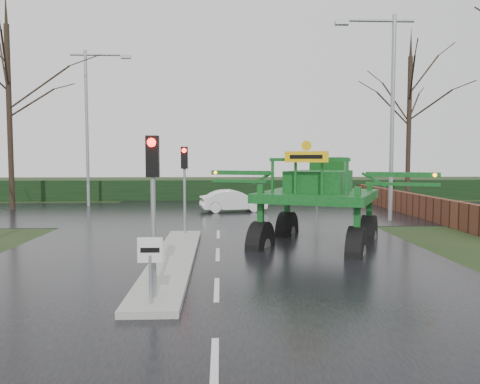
{
  "coord_description": "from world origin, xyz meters",
  "views": [
    {
      "loc": [
        0.1,
        -10.69,
        3.04
      ],
      "look_at": [
        0.72,
        4.15,
        2.0
      ],
      "focal_mm": 35.0,
      "sensor_mm": 36.0,
      "label": 1
    }
  ],
  "objects_px": {
    "traffic_signal_far": "(317,166)",
    "white_sedan": "(233,212)",
    "traffic_signal_near": "(153,181)",
    "traffic_signal_mid": "(184,171)",
    "street_light_left_far": "(91,113)",
    "street_light_right": "(387,99)",
    "keep_left_sign": "(150,260)",
    "crop_sprayer": "(263,185)"
  },
  "relations": [
    {
      "from": "traffic_signal_far",
      "to": "white_sedan",
      "type": "height_order",
      "value": "traffic_signal_far"
    },
    {
      "from": "traffic_signal_near",
      "to": "traffic_signal_mid",
      "type": "relative_size",
      "value": 1.0
    },
    {
      "from": "street_light_left_far",
      "to": "traffic_signal_mid",
      "type": "bearing_deg",
      "value": -61.14
    },
    {
      "from": "traffic_signal_mid",
      "to": "traffic_signal_far",
      "type": "height_order",
      "value": "same"
    },
    {
      "from": "keep_left_sign",
      "to": "traffic_signal_near",
      "type": "bearing_deg",
      "value": 90.0
    },
    {
      "from": "traffic_signal_near",
      "to": "traffic_signal_far",
      "type": "xyz_separation_m",
      "value": [
        7.8,
        21.02,
        0.0
      ]
    },
    {
      "from": "keep_left_sign",
      "to": "crop_sprayer",
      "type": "relative_size",
      "value": 0.18
    },
    {
      "from": "traffic_signal_near",
      "to": "keep_left_sign",
      "type": "bearing_deg",
      "value": -90.0
    },
    {
      "from": "keep_left_sign",
      "to": "traffic_signal_near",
      "type": "distance_m",
      "value": 1.61
    },
    {
      "from": "street_light_left_far",
      "to": "crop_sprayer",
      "type": "distance_m",
      "value": 17.93
    },
    {
      "from": "street_light_right",
      "to": "street_light_left_far",
      "type": "xyz_separation_m",
      "value": [
        -16.39,
        8.0,
        0.0
      ]
    },
    {
      "from": "keep_left_sign",
      "to": "street_light_right",
      "type": "height_order",
      "value": "street_light_right"
    },
    {
      "from": "traffic_signal_far",
      "to": "crop_sprayer",
      "type": "bearing_deg",
      "value": 71.26
    },
    {
      "from": "traffic_signal_mid",
      "to": "white_sedan",
      "type": "bearing_deg",
      "value": 76.32
    },
    {
      "from": "keep_left_sign",
      "to": "traffic_signal_mid",
      "type": "height_order",
      "value": "traffic_signal_mid"
    },
    {
      "from": "traffic_signal_near",
      "to": "white_sedan",
      "type": "bearing_deg",
      "value": 82.96
    },
    {
      "from": "traffic_signal_mid",
      "to": "crop_sprayer",
      "type": "bearing_deg",
      "value": -35.33
    },
    {
      "from": "street_light_left_far",
      "to": "crop_sprayer",
      "type": "xyz_separation_m",
      "value": [
        9.76,
        -14.54,
        -3.84
      ]
    },
    {
      "from": "traffic_signal_near",
      "to": "traffic_signal_mid",
      "type": "distance_m",
      "value": 8.5
    },
    {
      "from": "traffic_signal_far",
      "to": "white_sedan",
      "type": "xyz_separation_m",
      "value": [
        -5.67,
        -3.76,
        -2.59
      ]
    },
    {
      "from": "traffic_signal_far",
      "to": "street_light_right",
      "type": "height_order",
      "value": "street_light_right"
    },
    {
      "from": "crop_sprayer",
      "to": "traffic_signal_mid",
      "type": "bearing_deg",
      "value": 169.07
    },
    {
      "from": "traffic_signal_near",
      "to": "white_sedan",
      "type": "xyz_separation_m",
      "value": [
        2.13,
        17.26,
        -2.59
      ]
    },
    {
      "from": "traffic_signal_mid",
      "to": "white_sedan",
      "type": "relative_size",
      "value": 0.92
    },
    {
      "from": "street_light_left_far",
      "to": "white_sedan",
      "type": "bearing_deg",
      "value": -22.54
    },
    {
      "from": "traffic_signal_mid",
      "to": "crop_sprayer",
      "type": "relative_size",
      "value": 0.47
    },
    {
      "from": "traffic_signal_mid",
      "to": "street_light_left_far",
      "type": "bearing_deg",
      "value": 118.86
    },
    {
      "from": "street_light_right",
      "to": "street_light_left_far",
      "type": "distance_m",
      "value": 18.24
    },
    {
      "from": "crop_sprayer",
      "to": "white_sedan",
      "type": "xyz_separation_m",
      "value": [
        -0.73,
        10.79,
        -2.15
      ]
    },
    {
      "from": "keep_left_sign",
      "to": "traffic_signal_mid",
      "type": "bearing_deg",
      "value": 90.0
    },
    {
      "from": "keep_left_sign",
      "to": "traffic_signal_far",
      "type": "distance_m",
      "value": 22.93
    },
    {
      "from": "traffic_signal_near",
      "to": "traffic_signal_far",
      "type": "distance_m",
      "value": 22.42
    },
    {
      "from": "street_light_right",
      "to": "traffic_signal_near",
      "type": "bearing_deg",
      "value": -126.13
    },
    {
      "from": "keep_left_sign",
      "to": "traffic_signal_far",
      "type": "bearing_deg",
      "value": 70.07
    },
    {
      "from": "keep_left_sign",
      "to": "street_light_left_far",
      "type": "bearing_deg",
      "value": 107.78
    },
    {
      "from": "traffic_signal_near",
      "to": "street_light_left_far",
      "type": "distance_m",
      "value": 22.37
    },
    {
      "from": "traffic_signal_near",
      "to": "street_light_right",
      "type": "bearing_deg",
      "value": 53.87
    },
    {
      "from": "traffic_signal_far",
      "to": "traffic_signal_near",
      "type": "bearing_deg",
      "value": 69.64
    },
    {
      "from": "crop_sprayer",
      "to": "white_sedan",
      "type": "distance_m",
      "value": 11.03
    },
    {
      "from": "crop_sprayer",
      "to": "traffic_signal_near",
      "type": "bearing_deg",
      "value": -89.48
    },
    {
      "from": "street_light_right",
      "to": "traffic_signal_far",
      "type": "bearing_deg",
      "value": 101.95
    },
    {
      "from": "white_sedan",
      "to": "crop_sprayer",
      "type": "bearing_deg",
      "value": 172.63
    }
  ]
}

